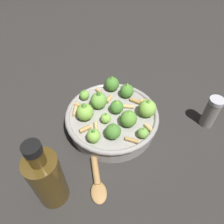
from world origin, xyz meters
TOP-DOWN VIEW (x-y plane):
  - ground_plane at (0.00, 0.00)m, footprint 2.40×2.40m
  - cooking_pan at (0.00, -0.00)m, footprint 0.26×0.26m
  - pepper_shaker at (-0.04, -0.27)m, footprint 0.04×0.04m
  - olive_oil_bottle at (-0.17, 0.16)m, footprint 0.07×0.07m
  - wooden_spoon at (-0.11, 0.06)m, footprint 0.25×0.04m

SIDE VIEW (x-z plane):
  - ground_plane at x=0.00m, z-range 0.00..0.00m
  - wooden_spoon at x=-0.11m, z-range 0.00..0.02m
  - cooking_pan at x=0.00m, z-range -0.02..0.09m
  - pepper_shaker at x=-0.04m, z-range 0.00..0.10m
  - olive_oil_bottle at x=-0.17m, z-range -0.02..0.18m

